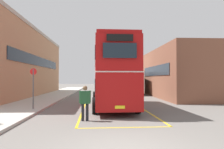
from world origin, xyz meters
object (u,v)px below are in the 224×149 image
(pedestrian_boarding, at_px, (85,100))
(bus_stop_sign, at_px, (33,84))
(single_deck_bus, at_px, (132,82))
(double_decker_bus, at_px, (112,73))

(pedestrian_boarding, distance_m, bus_stop_sign, 5.21)
(single_deck_bus, bearing_deg, double_decker_bus, -103.53)
(double_decker_bus, xyz_separation_m, bus_stop_sign, (-5.32, -1.55, -0.77))
(double_decker_bus, xyz_separation_m, single_deck_bus, (3.53, 14.67, -0.87))
(pedestrian_boarding, xyz_separation_m, bus_stop_sign, (-3.66, 3.64, 0.72))
(single_deck_bus, distance_m, pedestrian_boarding, 20.53)
(pedestrian_boarding, bearing_deg, double_decker_bus, 72.17)
(bus_stop_sign, bearing_deg, single_deck_bus, 61.36)
(pedestrian_boarding, height_order, bus_stop_sign, bus_stop_sign)
(double_decker_bus, height_order, pedestrian_boarding, double_decker_bus)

